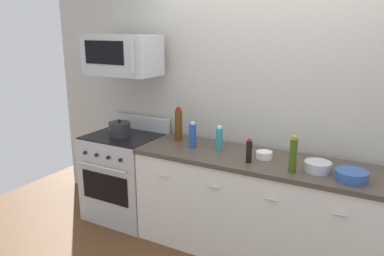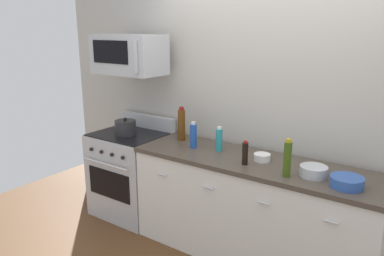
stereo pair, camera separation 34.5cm
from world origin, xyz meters
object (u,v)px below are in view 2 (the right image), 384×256
Objects in this scene: bowl_steel_prep at (314,171)px; bottle_wine_amber at (182,125)px; bottle_soy_sauce_dark at (245,153)px; stockpot at (125,127)px; microwave at (129,54)px; range_oven at (131,173)px; bowl_blue_mixing at (347,182)px; bottle_olive_oil at (287,159)px; bottle_soda_blue at (193,135)px; bowl_white_ceramic at (262,157)px; bottle_dish_soap at (219,139)px.

bottle_wine_amber is at bearing 172.10° from bowl_steel_prep.
stockpot is (-1.44, 0.08, -0.02)m from bottle_soy_sauce_dark.
microwave is 3.57× the size of bowl_steel_prep.
bowl_blue_mixing is at bearing -3.27° from range_oven.
stockpot is at bearing 176.01° from bottle_olive_oil.
bottle_wine_amber is at bearing 12.03° from range_oven.
bottle_soda_blue is at bearing -3.40° from microwave.
bottle_wine_amber is (0.60, 0.13, 0.61)m from range_oven.
range_oven is 7.61× the size of bowl_white_ceramic.
bottle_dish_soap is 1.11× the size of bottle_soy_sauce_dark.
bowl_white_ceramic is 0.63× the size of stockpot.
range_oven is at bearing 178.15° from bowl_steel_prep.
bottle_wine_amber is at bearing 170.68° from bottle_dish_soap.
microwave is at bearing 176.60° from bottle_soda_blue.
bottle_olive_oil is 0.77m from bottle_dish_soap.
bottle_soda_blue is at bearing 177.05° from bowl_steel_prep.
bottle_wine_amber is 1.63× the size of bowl_steel_prep.
bottle_dish_soap is 0.44m from bowl_white_ceramic.
bowl_steel_prep is 0.26m from bowl_blue_mixing.
stockpot is at bearing -90.00° from range_oven.
stockpot reaches higher than range_oven.
bottle_olive_oil reaches higher than bowl_steel_prep.
range_oven is 1.60m from bowl_white_ceramic.
range_oven is 0.87m from bottle_wine_amber.
range_oven is at bearing -167.97° from bottle_wine_amber.
bottle_wine_amber is 0.27m from bottle_soda_blue.
bottle_soy_sauce_dark is (1.44, -0.18, -0.73)m from microwave.
bottle_dish_soap is 0.91m from bowl_steel_prep.
bottle_soda_blue is at bearing -177.16° from bowl_white_ceramic.
bowl_steel_prep is 1.99m from stockpot.
bottle_soy_sauce_dark is 0.98× the size of bowl_steel_prep.
range_oven is 4.57× the size of bowl_blue_mixing.
bottle_wine_amber reaches higher than stockpot.
bottle_soy_sauce_dark is 1.45m from stockpot.
bottle_dish_soap is at bearing 177.43° from bowl_white_ceramic.
microwave is 5.30× the size of bowl_white_ceramic.
bottle_dish_soap is at bearing 153.04° from bottle_soy_sauce_dark.
bottle_wine_amber is 1.67m from bowl_blue_mixing.
range_oven is at bearing 179.67° from bottle_soda_blue.
bowl_white_ceramic is (-0.47, 0.09, -0.01)m from bowl_steel_prep.
bowl_white_ceramic is at bearing 63.83° from bottle_soy_sauce_dark.
bowl_white_ceramic is (0.92, -0.10, -0.13)m from bottle_wine_amber.
range_oven is 1.92m from bottle_olive_oil.
bowl_white_ceramic is (1.52, 0.03, 0.48)m from range_oven.
bowl_white_ceramic is (1.52, -0.02, -0.80)m from microwave.
range_oven is 1.44× the size of microwave.
bottle_olive_oil reaches higher than stockpot.
bowl_blue_mixing reaches higher than bowl_white_ceramic.
bottle_olive_oil is (1.82, -0.23, -0.69)m from microwave.
bottle_olive_oil is at bearing -10.11° from bottle_soda_blue.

